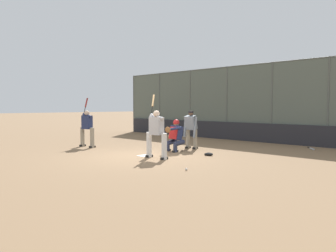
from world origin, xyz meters
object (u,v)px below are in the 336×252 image
at_px(umpire_home, 191,129).
at_px(spare_bat_by_padding, 177,136).
at_px(spare_bat_near_backstop, 312,149).
at_px(fielding_glove_on_dirt, 209,154).
at_px(baseball_loose, 186,169).
at_px(batter_on_deck, 87,127).
at_px(batter_at_plate, 156,132).
at_px(catcher_behind_plate, 175,135).

bearing_deg(umpire_home, spare_bat_by_padding, -46.90).
bearing_deg(spare_bat_near_backstop, umpire_home, -86.45).
distance_m(fielding_glove_on_dirt, baseball_loose, 2.94).
bearing_deg(batter_on_deck, umpire_home, -146.65).
relative_size(umpire_home, fielding_glove_on_dirt, 5.12).
height_order(batter_at_plate, umpire_home, batter_at_plate).
height_order(catcher_behind_plate, baseball_loose, catcher_behind_plate).
bearing_deg(spare_bat_near_backstop, batter_on_deck, -88.78).
bearing_deg(umpire_home, spare_bat_near_backstop, -144.25).
height_order(spare_bat_near_backstop, spare_bat_by_padding, same).
bearing_deg(batter_at_plate, spare_bat_near_backstop, -116.96).
distance_m(batter_at_plate, spare_bat_near_backstop, 6.85).
bearing_deg(catcher_behind_plate, spare_bat_by_padding, -44.45).
relative_size(catcher_behind_plate, umpire_home, 0.79).
distance_m(spare_bat_near_backstop, spare_bat_by_padding, 7.90).
bearing_deg(batter_at_plate, catcher_behind_plate, -67.78).
xyz_separation_m(spare_bat_near_backstop, baseball_loose, (0.83, 7.03, 0.00)).
relative_size(catcher_behind_plate, fielding_glove_on_dirt, 4.06).
bearing_deg(baseball_loose, spare_bat_by_padding, -46.17).
distance_m(batter_on_deck, fielding_glove_on_dirt, 5.72).
relative_size(umpire_home, spare_bat_by_padding, 1.93).
distance_m(batter_on_deck, baseball_loose, 6.75).
xyz_separation_m(batter_at_plate, fielding_glove_on_dirt, (-0.94, -1.74, -0.84)).
height_order(umpire_home, spare_bat_near_backstop, umpire_home).
bearing_deg(spare_bat_near_backstop, fielding_glove_on_dirt, -62.89).
relative_size(catcher_behind_plate, spare_bat_by_padding, 1.53).
bearing_deg(fielding_glove_on_dirt, batter_at_plate, 61.63).
height_order(batter_at_plate, baseball_loose, batter_at_plate).
height_order(catcher_behind_plate, spare_bat_near_backstop, catcher_behind_plate).
height_order(spare_bat_near_backstop, baseball_loose, baseball_loose).
bearing_deg(batter_on_deck, batter_at_plate, 175.97).
xyz_separation_m(catcher_behind_plate, baseball_loose, (-2.90, 2.67, -0.62)).
xyz_separation_m(spare_bat_near_backstop, spare_bat_by_padding, (7.89, -0.33, -0.00)).
relative_size(catcher_behind_plate, batter_on_deck, 0.58).
distance_m(umpire_home, batter_on_deck, 4.58).
xyz_separation_m(batter_on_deck, spare_bat_by_padding, (0.43, -6.34, -0.84)).
distance_m(spare_bat_by_padding, baseball_loose, 10.19).
bearing_deg(batter_at_plate, baseball_loose, 155.86).
bearing_deg(catcher_behind_plate, umpire_home, -83.85).
distance_m(spare_bat_by_padding, fielding_glove_on_dirt, 7.48).
distance_m(batter_at_plate, umpire_home, 2.90).
height_order(batter_on_deck, spare_bat_near_backstop, batter_on_deck).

